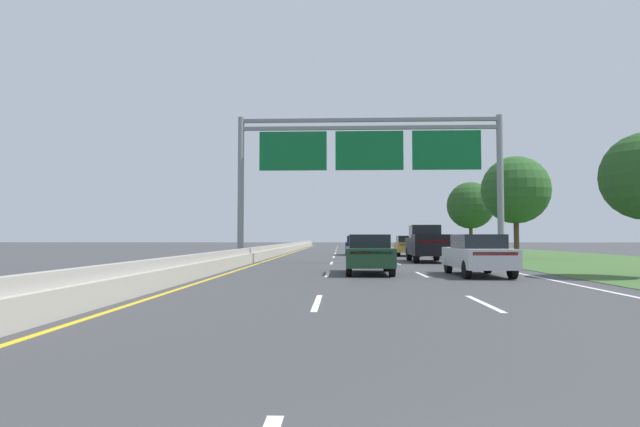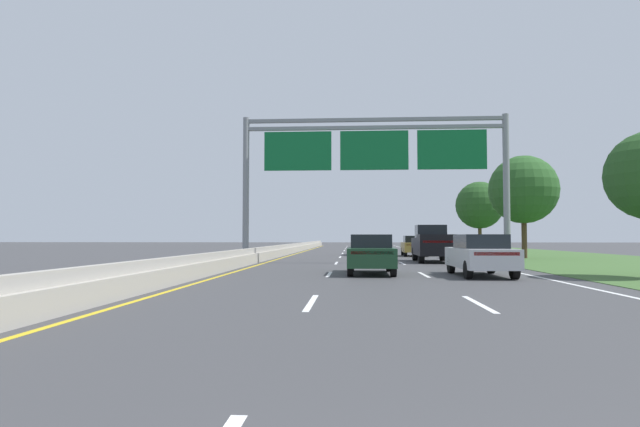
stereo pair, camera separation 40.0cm
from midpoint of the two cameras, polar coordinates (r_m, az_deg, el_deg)
ground_plane at (r=36.42m, az=5.34°, el=-4.87°), size 220.00×220.00×0.00m
lane_striping at (r=35.96m, az=5.36°, el=-4.89°), size 11.96×106.00×0.01m
grass_verge_right at (r=39.39m, az=26.14°, el=-4.43°), size 14.00×110.00×0.02m
median_barrier_concrete at (r=36.80m, az=-5.02°, el=-4.29°), size 0.60×110.00×0.85m
overhead_sign_gantry at (r=30.16m, az=6.25°, el=6.06°), size 15.06×0.42×8.38m
pickup_truck_black at (r=32.06m, az=12.39°, el=-3.21°), size 2.12×5.44×2.20m
car_navy_centre_lane_sedan at (r=43.28m, az=5.00°, el=-3.42°), size 1.83×4.40×1.57m
car_silver_right_lane_sedan at (r=20.91m, az=17.46°, el=-4.24°), size 1.89×4.43×1.57m
car_darkgreen_centre_lane_sedan at (r=21.26m, az=6.05°, el=-4.31°), size 1.87×4.42×1.57m
car_gold_right_lane_sedan at (r=41.61m, az=10.44°, el=-3.42°), size 1.92×4.44×1.57m
roadside_tree_mid at (r=39.23m, az=21.41°, el=2.42°), size 4.72×4.72×7.12m
roadside_tree_far at (r=56.37m, az=17.06°, el=0.86°), size 4.82×4.82×7.15m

